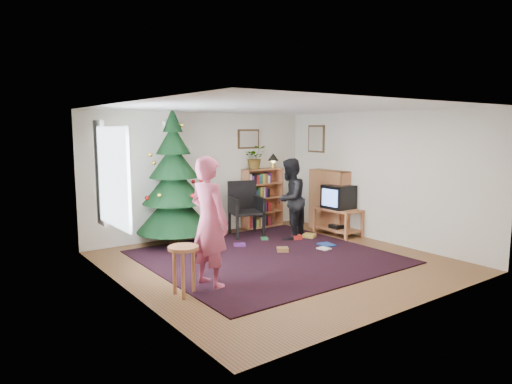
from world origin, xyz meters
TOP-DOWN VIEW (x-y plane):
  - floor at (0.00, 0.00)m, footprint 5.00×5.00m
  - ceiling at (0.00, 0.00)m, footprint 5.00×5.00m
  - wall_back at (0.00, 2.50)m, footprint 5.00×0.02m
  - wall_front at (0.00, -2.50)m, footprint 5.00×0.02m
  - wall_left at (-2.50, 0.00)m, footprint 0.02×5.00m
  - wall_right at (2.50, 0.00)m, footprint 0.02×5.00m
  - rug at (0.00, 0.30)m, footprint 3.80×3.60m
  - window_pane at (-2.47, 0.60)m, footprint 0.04×1.20m
  - curtain at (-2.43, 1.30)m, footprint 0.06×0.35m
  - picture_back at (1.15, 2.48)m, footprint 0.55×0.03m
  - picture_right at (2.48, 1.75)m, footprint 0.03×0.50m
  - christmas_tree at (-0.88, 1.98)m, footprint 1.41×1.41m
  - bookshelf_back at (1.43, 2.34)m, footprint 0.95×0.30m
  - bookshelf_right at (2.34, 1.18)m, footprint 0.30×0.95m
  - tv_stand at (2.22, 0.79)m, footprint 0.53×0.96m
  - crt_tv at (2.22, 0.79)m, footprint 0.51×0.55m
  - armchair at (0.59, 1.88)m, footprint 0.76×0.77m
  - stool at (-1.96, -0.48)m, footprint 0.40×0.40m
  - person_standing at (-1.50, -0.36)m, footprint 0.57×0.74m
  - person_by_chair at (1.16, 1.08)m, footprint 0.96×0.88m
  - potted_plant at (1.23, 2.34)m, footprint 0.58×0.55m
  - table_lamp at (1.73, 2.34)m, footprint 0.25×0.25m
  - floor_clutter at (0.90, 0.71)m, footprint 1.70×1.42m

SIDE VIEW (x-z plane):
  - floor at x=0.00m, z-range 0.00..0.00m
  - rug at x=0.00m, z-range 0.00..0.02m
  - floor_clutter at x=0.90m, z-range 0.00..0.08m
  - tv_stand at x=2.22m, z-range 0.05..0.60m
  - stool at x=-1.96m, z-range 0.18..0.84m
  - armchair at x=0.59m, z-range 0.05..1.16m
  - bookshelf_back at x=1.43m, z-range 0.01..1.31m
  - bookshelf_right at x=2.34m, z-range 0.01..1.31m
  - crt_tv at x=2.22m, z-range 0.55..1.03m
  - person_by_chair at x=1.16m, z-range 0.00..1.60m
  - person_standing at x=-1.50m, z-range 0.00..1.81m
  - christmas_tree at x=-0.88m, z-range -0.21..2.35m
  - wall_back at x=0.00m, z-range 0.00..2.50m
  - wall_front at x=0.00m, z-range 0.00..2.50m
  - wall_left at x=-2.50m, z-range 0.00..2.50m
  - wall_right at x=2.50m, z-range 0.00..2.50m
  - window_pane at x=-2.47m, z-range 0.80..2.20m
  - curtain at x=-2.43m, z-range 0.70..2.30m
  - table_lamp at x=1.73m, z-range 1.36..1.69m
  - potted_plant at x=1.23m, z-range 1.30..1.81m
  - picture_back at x=1.15m, z-range 1.74..2.16m
  - picture_right at x=2.48m, z-range 1.65..2.25m
  - ceiling at x=0.00m, z-range 2.50..2.50m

